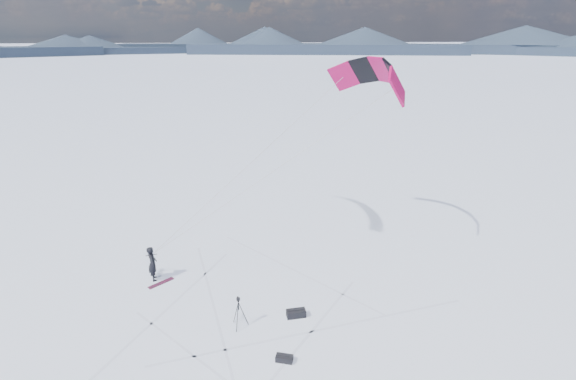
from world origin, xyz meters
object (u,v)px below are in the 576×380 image
object	(u,v)px
snowkiter	(155,279)
tripod	(239,308)
gear_bag_a	(296,313)
gear_bag_b	(284,358)
snowboard	(161,283)

from	to	relation	value
snowkiter	tripod	size ratio (longest dim) A/B	1.29
tripod	gear_bag_a	world-z (taller)	tripod
gear_bag_a	gear_bag_b	world-z (taller)	gear_bag_a
snowboard	snowkiter	bearing A→B (deg)	95.11
snowboard	gear_bag_a	bearing A→B (deg)	-66.59
snowkiter	gear_bag_a	bearing A→B (deg)	-135.40
snowkiter	snowboard	bearing A→B (deg)	-152.38
gear_bag_a	gear_bag_b	bearing A→B (deg)	-111.70
snowboard	gear_bag_a	world-z (taller)	gear_bag_a
snowboard	gear_bag_a	distance (m)	7.17
snowboard	tripod	distance (m)	5.44
snowboard	gear_bag_a	xyz separation A→B (m)	(5.87, -4.12, 0.15)
tripod	snowboard	bearing A→B (deg)	125.56
snowkiter	gear_bag_a	xyz separation A→B (m)	(6.21, -4.58, 0.17)
snowkiter	gear_bag_a	size ratio (longest dim) A/B	2.14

